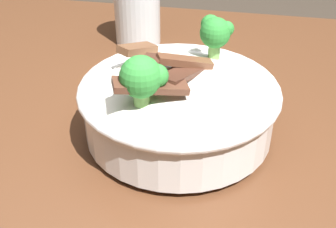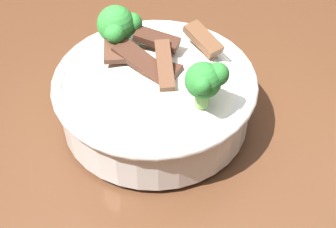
% 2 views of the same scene
% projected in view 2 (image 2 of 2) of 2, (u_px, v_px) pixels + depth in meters
% --- Properties ---
extents(dining_table, '(1.18, 0.91, 0.82)m').
position_uv_depth(dining_table, '(176.00, 134.00, 0.75)').
color(dining_table, '#56331E').
rests_on(dining_table, ground).
extents(rice_bowl, '(0.24, 0.24, 0.13)m').
position_uv_depth(rice_bowl, '(155.00, 91.00, 0.55)').
color(rice_bowl, white).
rests_on(rice_bowl, dining_table).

